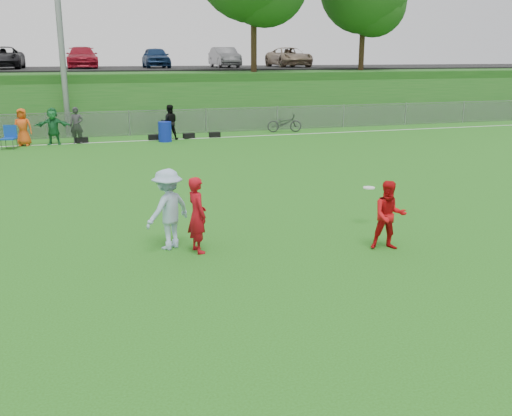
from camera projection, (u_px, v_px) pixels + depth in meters
name	position (u px, v px, depth m)	size (l,w,h in m)	color
ground	(219.00, 275.00, 10.83)	(120.00, 120.00, 0.00)	#245A13
sideline_far	(134.00, 141.00, 27.46)	(60.00, 0.10, 0.01)	white
fence	(129.00, 123.00, 29.14)	(58.00, 0.06, 1.30)	gray
berm	(115.00, 93.00, 39.08)	(120.00, 18.00, 3.00)	#195116
parking_lot	(112.00, 69.00, 40.52)	(120.00, 12.00, 0.10)	black
car_row	(95.00, 58.00, 39.07)	(32.04, 5.18, 1.44)	white
spectator_row	(66.00, 126.00, 26.39)	(9.17, 0.75, 1.69)	#B30E0C
gear_bags	(161.00, 137.00, 27.90)	(6.98, 0.43, 0.26)	black
player_red_left	(197.00, 215.00, 11.92)	(0.59, 0.39, 1.63)	#AA0B16
player_red_center	(389.00, 215.00, 12.12)	(0.73, 0.57, 1.50)	red
player_blue	(168.00, 209.00, 12.13)	(1.13, 0.65, 1.74)	#9FBBDD
frisbee	(369.00, 188.00, 13.79)	(0.28, 0.28, 0.03)	silver
recycling_bin	(165.00, 132.00, 27.21)	(0.63, 0.63, 0.95)	#0F23A3
camp_chair	(9.00, 142.00, 25.15)	(0.70, 0.71, 1.03)	#0E3BA1
bicycle	(284.00, 123.00, 30.51)	(0.64, 1.85, 0.97)	#29292B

